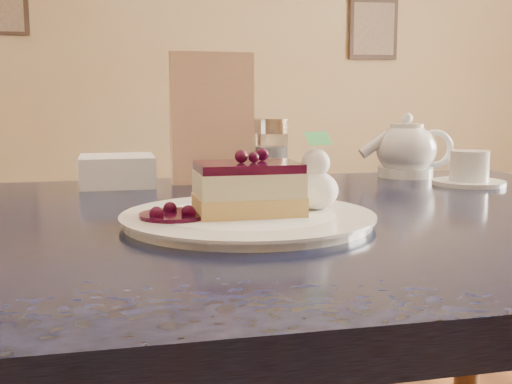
{
  "coord_description": "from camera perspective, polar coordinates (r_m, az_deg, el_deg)",
  "views": [
    {
      "loc": [
        -0.15,
        -0.86,
        0.97
      ],
      "look_at": [
        -0.04,
        -0.15,
        0.86
      ],
      "focal_mm": 45.0,
      "sensor_mm": 36.0,
      "label": 1
    }
  ],
  "objects": [
    {
      "name": "tea_set",
      "position": [
        1.29,
        14.18,
        3.23
      ],
      "size": [
        0.25,
        0.26,
        0.11
      ],
      "color": "white",
      "rests_on": "main_table"
    },
    {
      "name": "napkin_stack",
      "position": [
        1.18,
        -12.23,
        1.86
      ],
      "size": [
        0.14,
        0.14,
        0.05
      ],
      "primitive_type": "cube",
      "rotation": [
        0.0,
        0.0,
        0.08
      ],
      "color": "white",
      "rests_on": "main_table"
    },
    {
      "name": "menu_card",
      "position": [
        1.18,
        -3.92,
        6.53
      ],
      "size": [
        0.15,
        0.05,
        0.24
      ],
      "primitive_type": "cube",
      "rotation": [
        0.0,
        0.0,
        0.08
      ],
      "color": "beige",
      "rests_on": "main_table"
    },
    {
      "name": "dessert_plate",
      "position": [
        0.8,
        -0.72,
        -2.39
      ],
      "size": [
        0.31,
        0.31,
        0.01
      ],
      "primitive_type": "cylinder",
      "color": "white",
      "rests_on": "main_table"
    },
    {
      "name": "berry_sauce",
      "position": [
        0.78,
        -7.23,
        -2.08
      ],
      "size": [
        0.09,
        0.09,
        0.01
      ],
      "primitive_type": "cylinder",
      "color": "#390419",
      "rests_on": "dessert_plate"
    },
    {
      "name": "main_table",
      "position": [
        0.88,
        -1.48,
        -7.6
      ],
      "size": [
        1.37,
        0.97,
        0.81
      ],
      "rotation": [
        0.0,
        0.0,
        0.08
      ],
      "color": "#151939",
      "rests_on": "ground"
    },
    {
      "name": "whipped_cream",
      "position": [
        0.83,
        5.3,
        0.16
      ],
      "size": [
        0.06,
        0.06,
        0.05
      ],
      "color": "white",
      "rests_on": "dessert_plate"
    },
    {
      "name": "sugar_shaker",
      "position": [
        1.19,
        1.37,
        3.76
      ],
      "size": [
        0.06,
        0.06,
        0.12
      ],
      "color": "white",
      "rests_on": "main_table"
    },
    {
      "name": "cheesecake_slice",
      "position": [
        0.8,
        -0.73,
        0.29
      ],
      "size": [
        0.14,
        0.1,
        0.06
      ],
      "rotation": [
        0.0,
        0.0,
        0.08
      ],
      "color": "tan",
      "rests_on": "dessert_plate"
    }
  ]
}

